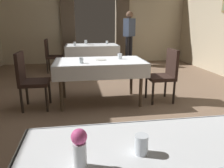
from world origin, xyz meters
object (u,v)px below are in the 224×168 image
at_px(glass_mid_c, 81,60).
at_px(glass_far_b, 75,44).
at_px(person_waiter_by_doorway, 129,34).
at_px(flower_vase_near, 80,147).
at_px(glass_far_a, 107,42).
at_px(glass_far_c, 86,42).
at_px(glass_near_b, 141,144).
at_px(chair_mid_right, 165,73).
at_px(glass_mid_a, 120,56).
at_px(chair_far_left, 51,54).
at_px(chair_mid_left, 29,78).
at_px(plate_mid_b, 101,60).
at_px(dining_table_far, 92,48).
at_px(plate_far_d, 90,45).
at_px(dining_table_mid, 100,65).

height_order(glass_mid_c, glass_far_b, glass_far_b).
bearing_deg(person_waiter_by_doorway, flower_vase_near, -105.22).
xyz_separation_m(glass_far_a, glass_far_c, (-0.64, 0.03, 0.01)).
distance_m(glass_near_b, glass_far_a, 5.78).
relative_size(chair_mid_right, glass_near_b, 9.46).
bearing_deg(glass_mid_a, flower_vase_near, -104.26).
distance_m(chair_far_left, glass_near_b, 5.48).
bearing_deg(glass_near_b, flower_vase_near, -168.48).
xyz_separation_m(chair_mid_left, plate_mid_b, (1.17, 0.14, 0.24)).
height_order(chair_mid_left, glass_mid_a, chair_mid_left).
xyz_separation_m(flower_vase_near, glass_mid_c, (0.05, 2.58, -0.06)).
height_order(chair_mid_left, flower_vase_near, flower_vase_near).
height_order(glass_mid_a, plate_mid_b, glass_mid_a).
bearing_deg(glass_far_b, glass_far_a, 29.18).
height_order(dining_table_far, glass_far_c, glass_far_c).
distance_m(chair_far_left, plate_far_d, 1.12).
xyz_separation_m(dining_table_far, chair_far_left, (-1.15, -0.11, -0.14)).
height_order(glass_far_a, glass_far_b, glass_far_b).
height_order(chair_far_left, glass_near_b, chair_far_left).
height_order(flower_vase_near, person_waiter_by_doorway, person_waiter_by_doorway).
bearing_deg(chair_far_left, glass_far_c, 22.12).
height_order(glass_mid_a, glass_far_a, glass_mid_a).
height_order(chair_far_left, plate_mid_b, chair_far_left).
relative_size(plate_mid_b, glass_far_b, 1.61).
bearing_deg(glass_far_b, glass_mid_a, -71.22).
relative_size(chair_far_left, person_waiter_by_doorway, 0.54).
relative_size(chair_mid_left, plate_mid_b, 4.93).
xyz_separation_m(chair_far_left, glass_far_a, (1.63, 0.37, 0.28)).
bearing_deg(glass_far_c, plate_far_d, -74.36).
distance_m(chair_mid_left, flower_vase_near, 2.81).
xyz_separation_m(glass_mid_c, glass_far_c, (0.20, 3.26, 0.01)).
bearing_deg(person_waiter_by_doorway, glass_far_c, -170.54).
distance_m(plate_mid_b, person_waiter_by_doorway, 3.50).
relative_size(dining_table_mid, chair_mid_left, 1.65).
distance_m(chair_mid_left, glass_far_a, 3.56).
relative_size(glass_mid_c, glass_far_b, 0.78).
bearing_deg(chair_mid_right, glass_mid_c, -175.15).
distance_m(chair_mid_right, glass_mid_c, 1.49).
bearing_deg(glass_near_b, glass_far_a, 84.05).
distance_m(dining_table_far, glass_far_b, 0.57).
bearing_deg(glass_far_c, glass_mid_c, -93.54).
relative_size(glass_near_b, glass_mid_c, 1.08).
xyz_separation_m(dining_table_far, glass_far_a, (0.49, 0.26, 0.14)).
bearing_deg(chair_mid_left, glass_far_c, 71.79).
distance_m(flower_vase_near, plate_mid_b, 2.85).
height_order(chair_mid_right, chair_mid_left, same).
bearing_deg(plate_mid_b, dining_table_mid, -131.70).
distance_m(plate_mid_b, glass_far_a, 3.03).
xyz_separation_m(glass_far_a, person_waiter_by_doorway, (0.76, 0.26, 0.23)).
height_order(dining_table_mid, chair_mid_left, chair_mid_left).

